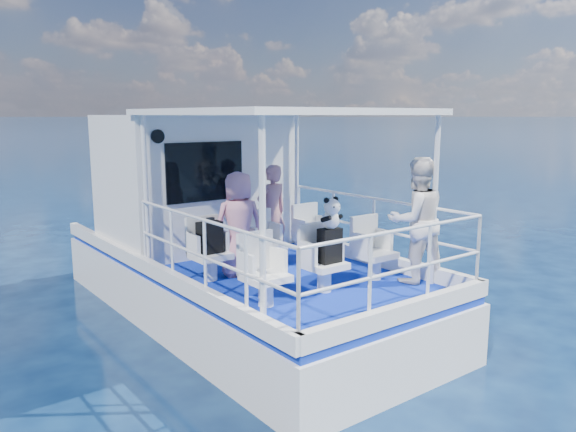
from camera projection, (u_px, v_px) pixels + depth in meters
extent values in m
plane|color=#071837|center=(274.00, 332.00, 8.13)|extent=(2000.00, 2000.00, 0.00)
cube|color=white|center=(237.00, 313.00, 8.91)|extent=(3.00, 7.00, 1.60)
cube|color=#0B249C|center=(236.00, 261.00, 8.76)|extent=(2.90, 6.90, 0.10)
cube|color=white|center=(195.00, 180.00, 9.58)|extent=(2.85, 2.00, 2.20)
cube|color=white|center=(282.00, 112.00, 7.41)|extent=(3.00, 3.20, 0.08)
cylinder|color=white|center=(263.00, 226.00, 5.64)|extent=(0.07, 0.07, 2.20)
cylinder|color=white|center=(435.00, 201.00, 7.24)|extent=(0.07, 0.07, 2.20)
cylinder|color=white|center=(146.00, 194.00, 7.91)|extent=(0.07, 0.07, 2.20)
cylinder|color=white|center=(297.00, 181.00, 9.52)|extent=(0.07, 0.07, 2.20)
cube|color=white|center=(211.00, 266.00, 7.56)|extent=(0.48, 0.46, 0.38)
cube|color=white|center=(265.00, 256.00, 8.09)|extent=(0.48, 0.46, 0.38)
cube|color=white|center=(313.00, 248.00, 8.63)|extent=(0.48, 0.46, 0.38)
cube|color=white|center=(266.00, 290.00, 6.54)|extent=(0.48, 0.46, 0.38)
cube|color=white|center=(324.00, 277.00, 7.07)|extent=(0.48, 0.46, 0.38)
cube|color=white|center=(375.00, 265.00, 7.61)|extent=(0.48, 0.46, 0.38)
imported|color=#C78198|center=(239.00, 224.00, 7.70)|extent=(0.61, 0.49, 1.45)
imported|color=#C17D83|center=(272.00, 212.00, 8.60)|extent=(0.55, 0.37, 1.46)
imported|color=white|center=(416.00, 220.00, 7.39)|extent=(0.97, 0.86, 1.67)
cube|color=black|center=(210.00, 238.00, 7.47)|extent=(0.32, 0.18, 0.43)
cube|color=black|center=(330.00, 246.00, 6.98)|extent=(0.29, 0.16, 0.44)
cube|color=black|center=(210.00, 220.00, 7.41)|extent=(0.10, 0.06, 0.06)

